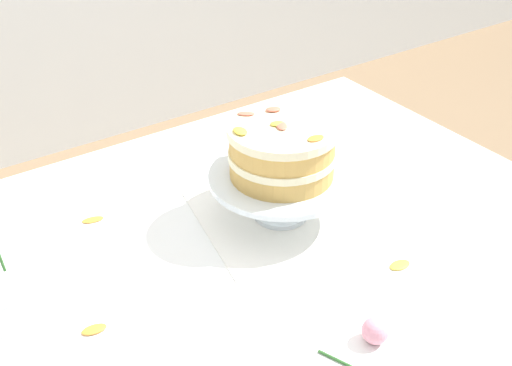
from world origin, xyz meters
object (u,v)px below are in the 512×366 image
at_px(cake_stand, 281,182).
at_px(layer_cake, 282,150).
at_px(fallen_rose, 375,332).
at_px(dining_table, 245,290).

relative_size(cake_stand, layer_cake, 1.36).
xyz_separation_m(cake_stand, layer_cake, (-0.00, 0.00, 0.07)).
xyz_separation_m(layer_cake, fallen_rose, (-0.08, -0.37, -0.13)).
bearing_deg(layer_cake, dining_table, -154.89).
bearing_deg(layer_cake, cake_stand, -37.31).
relative_size(dining_table, layer_cake, 6.55).
relative_size(dining_table, cake_stand, 4.83).
xyz_separation_m(dining_table, layer_cake, (0.13, 0.06, 0.25)).
bearing_deg(dining_table, layer_cake, 25.11).
distance_m(dining_table, cake_stand, 0.22).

